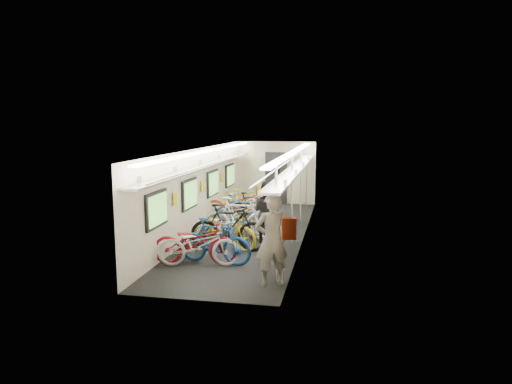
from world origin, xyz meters
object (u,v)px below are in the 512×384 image
at_px(bicycle_1, 214,241).
at_px(passenger_mid, 266,212).
at_px(bicycle_0, 199,245).
at_px(passenger_near, 272,240).
at_px(backpack, 289,229).

distance_m(bicycle_1, passenger_mid, 2.19).
height_order(bicycle_0, passenger_near, passenger_near).
bearing_deg(passenger_near, backpack, 97.57).
relative_size(bicycle_1, passenger_near, 0.97).
distance_m(passenger_mid, backpack, 3.87).
xyz_separation_m(bicycle_1, backpack, (1.84, -1.70, 0.76)).
bearing_deg(bicycle_0, passenger_near, -128.35).
distance_m(passenger_near, backpack, 0.83).
relative_size(bicycle_0, passenger_near, 1.00).
xyz_separation_m(passenger_mid, backpack, (1.01, -3.70, 0.46)).
height_order(bicycle_1, passenger_near, passenger_near).
height_order(bicycle_0, backpack, backpack).
bearing_deg(passenger_mid, bicycle_0, 89.89).
height_order(passenger_near, passenger_mid, passenger_near).
xyz_separation_m(bicycle_0, passenger_mid, (1.14, 2.20, 0.35)).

